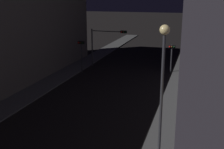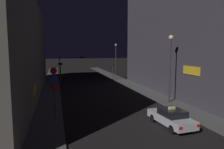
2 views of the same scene
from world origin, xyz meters
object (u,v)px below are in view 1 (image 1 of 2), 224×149
(traffic_light_left_kerb, at_px, (81,50))
(street_lamp_near_block, at_px, (163,68))
(traffic_light_overhead, at_px, (106,39))
(traffic_light_right_kerb, at_px, (172,52))
(street_lamp_far_block, at_px, (183,33))

(traffic_light_left_kerb, xyz_separation_m, street_lamp_near_block, (11.70, -16.55, 2.63))
(traffic_light_overhead, relative_size, street_lamp_near_block, 0.64)
(traffic_light_right_kerb, relative_size, street_lamp_near_block, 0.46)
(traffic_light_left_kerb, distance_m, street_lamp_near_block, 20.44)
(traffic_light_overhead, height_order, street_lamp_far_block, street_lamp_far_block)
(traffic_light_left_kerb, distance_m, traffic_light_right_kerb, 10.76)
(traffic_light_overhead, bearing_deg, traffic_light_right_kerb, -4.44)
(traffic_light_left_kerb, height_order, traffic_light_right_kerb, traffic_light_left_kerb)
(traffic_light_right_kerb, height_order, street_lamp_near_block, street_lamp_near_block)
(traffic_light_right_kerb, height_order, street_lamp_far_block, street_lamp_far_block)
(traffic_light_left_kerb, relative_size, street_lamp_far_block, 0.54)
(street_lamp_near_block, distance_m, street_lamp_far_block, 21.35)
(traffic_light_left_kerb, bearing_deg, street_lamp_near_block, -54.74)
(traffic_light_left_kerb, xyz_separation_m, traffic_light_right_kerb, (10.34, 2.98, -0.29))
(traffic_light_left_kerb, relative_size, street_lamp_near_block, 0.51)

